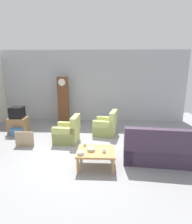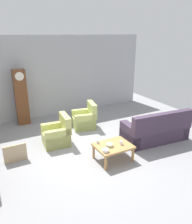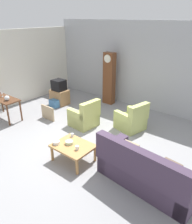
{
  "view_description": "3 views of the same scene",
  "coord_description": "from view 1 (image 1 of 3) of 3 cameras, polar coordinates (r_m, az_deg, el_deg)",
  "views": [
    {
      "loc": [
        0.53,
        -5.08,
        2.56
      ],
      "look_at": [
        0.27,
        0.8,
        1.08
      ],
      "focal_mm": 30.24,
      "sensor_mm": 36.0,
      "label": 1
    },
    {
      "loc": [
        -2.55,
        -5.07,
        3.28
      ],
      "look_at": [
        0.62,
        0.84,
        0.85
      ],
      "focal_mm": 35.35,
      "sensor_mm": 36.0,
      "label": 2
    },
    {
      "loc": [
        3.59,
        -3.84,
        3.33
      ],
      "look_at": [
        0.17,
        0.42,
        0.9
      ],
      "focal_mm": 34.9,
      "sensor_mm": 36.0,
      "label": 3
    }
  ],
  "objects": [
    {
      "name": "bowl_shallow_green",
      "position": [
        4.87,
        -1.51,
        -11.24
      ],
      "size": [
        0.2,
        0.2,
        0.07
      ],
      "primitive_type": "cylinder",
      "color": "#B2C69E",
      "rests_on": "coffee_table_wood"
    },
    {
      "name": "armchair_olive_near",
      "position": [
        6.51,
        -8.51,
        -6.35
      ],
      "size": [
        0.85,
        0.83,
        0.92
      ],
      "color": "#B7BC66",
      "rests_on": "ground_plane"
    },
    {
      "name": "garage_door_wall",
      "position": [
        8.75,
        -0.94,
        7.77
      ],
      "size": [
        8.4,
        0.16,
        3.2
      ],
      "primitive_type": "cube",
      "color": "#ADAFB5",
      "rests_on": "ground_plane"
    },
    {
      "name": "bowl_white_stacked",
      "position": [
        4.71,
        -4.67,
        -12.2
      ],
      "size": [
        0.17,
        0.17,
        0.08
      ],
      "primitive_type": "cylinder",
      "color": "white",
      "rests_on": "coffee_table_wood"
    },
    {
      "name": "coffee_table_wood",
      "position": [
        4.92,
        -0.01,
        -12.28
      ],
      "size": [
        0.96,
        0.76,
        0.44
      ],
      "color": "#B27F47",
      "rests_on": "ground_plane"
    },
    {
      "name": "couch_floral",
      "position": [
        5.43,
        19.77,
        -10.82
      ],
      "size": [
        2.17,
        1.07,
        1.04
      ],
      "color": "#423347",
      "rests_on": "ground_plane"
    },
    {
      "name": "ground_plane",
      "position": [
        5.71,
        -3.13,
        -12.59
      ],
      "size": [
        10.4,
        10.4,
        0.0
      ],
      "primitive_type": "plane",
      "color": "gray"
    },
    {
      "name": "cup_white_porcelain",
      "position": [
        4.8,
        2.46,
        -11.51
      ],
      "size": [
        0.09,
        0.09,
        0.1
      ],
      "primitive_type": "cylinder",
      "color": "white",
      "rests_on": "coffee_table_wood"
    },
    {
      "name": "grandfather_clock",
      "position": [
        8.49,
        -9.88,
        3.52
      ],
      "size": [
        0.44,
        0.3,
        2.06
      ],
      "color": "brown",
      "rests_on": "ground_plane"
    },
    {
      "name": "cup_blue_rimmed",
      "position": [
        5.15,
        -3.39,
        -9.71
      ],
      "size": [
        0.07,
        0.07,
        0.09
      ],
      "primitive_type": "cylinder",
      "color": "silver",
      "rests_on": "coffee_table_wood"
    },
    {
      "name": "framed_picture_leaning",
      "position": [
        6.53,
        -20.82,
        -7.66
      ],
      "size": [
        0.6,
        0.05,
        0.49
      ],
      "primitive_type": "cube",
      "color": "tan",
      "rests_on": "ground_plane"
    },
    {
      "name": "storage_box_blue",
      "position": [
        7.69,
        -22.57,
        -5.31
      ],
      "size": [
        0.37,
        0.47,
        0.3
      ],
      "primitive_type": "cube",
      "color": "teal",
      "rests_on": "ground_plane"
    },
    {
      "name": "tv_crt",
      "position": [
        7.78,
        -22.75,
        -0.1
      ],
      "size": [
        0.48,
        0.44,
        0.42
      ],
      "primitive_type": "cube",
      "color": "black",
      "rests_on": "tv_stand_cabinet"
    },
    {
      "name": "armchair_olive_far",
      "position": [
        7.11,
        3.07,
        -4.45
      ],
      "size": [
        0.94,
        0.91,
        0.92
      ],
      "color": "#B9C56A",
      "rests_on": "ground_plane"
    },
    {
      "name": "tv_stand_cabinet",
      "position": [
        7.91,
        -22.41,
        -3.66
      ],
      "size": [
        0.68,
        0.52,
        0.59
      ],
      "primitive_type": "cube",
      "color": "#997047",
      "rests_on": "ground_plane"
    }
  ]
}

